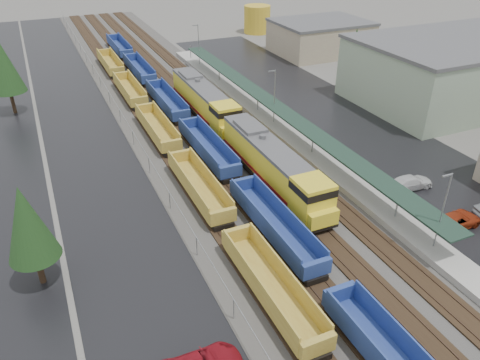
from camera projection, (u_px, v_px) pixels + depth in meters
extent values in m
cube|color=#302D2B|center=(185.00, 112.00, 69.28)|extent=(20.00, 160.00, 0.08)
cube|color=black|center=(145.00, 118.00, 67.11)|extent=(2.60, 160.00, 0.15)
cube|color=#473326|center=(140.00, 118.00, 66.80)|extent=(0.08, 160.00, 0.07)
cube|color=#473326|center=(150.00, 116.00, 67.30)|extent=(0.08, 160.00, 0.07)
cube|color=black|center=(172.00, 113.00, 68.52)|extent=(2.60, 160.00, 0.15)
cube|color=#473326|center=(167.00, 113.00, 68.21)|extent=(0.08, 160.00, 0.07)
cube|color=#473326|center=(177.00, 112.00, 68.72)|extent=(0.08, 160.00, 0.07)
cube|color=black|center=(198.00, 109.00, 69.93)|extent=(2.60, 160.00, 0.15)
cube|color=#473326|center=(193.00, 109.00, 69.62)|extent=(0.08, 160.00, 0.07)
cube|color=#473326|center=(202.00, 108.00, 70.13)|extent=(0.08, 160.00, 0.07)
cube|color=black|center=(223.00, 105.00, 71.34)|extent=(2.60, 160.00, 0.15)
cube|color=#473326|center=(218.00, 105.00, 71.03)|extent=(0.08, 160.00, 0.07)
cube|color=#473326|center=(227.00, 104.00, 71.54)|extent=(0.08, 160.00, 0.07)
cube|color=black|center=(81.00, 129.00, 64.00)|extent=(10.00, 160.00, 0.02)
cube|color=black|center=(1.00, 142.00, 60.47)|extent=(9.00, 160.00, 0.02)
cube|color=black|center=(331.00, 116.00, 68.12)|extent=(16.00, 100.00, 0.02)
cube|color=#9E9B93|center=(273.00, 124.00, 64.59)|extent=(3.00, 80.00, 0.70)
cylinder|color=gray|center=(397.00, 206.00, 44.10)|extent=(0.16, 0.16, 2.40)
cylinder|color=gray|center=(313.00, 143.00, 55.93)|extent=(0.16, 0.16, 2.40)
cylinder|color=gray|center=(258.00, 102.00, 67.76)|extent=(0.16, 0.16, 2.40)
cylinder|color=gray|center=(219.00, 73.00, 79.58)|extent=(0.16, 0.16, 2.40)
cylinder|color=gray|center=(191.00, 52.00, 91.41)|extent=(0.16, 0.16, 2.40)
cube|color=#1B3126|center=(274.00, 105.00, 63.16)|extent=(2.60, 65.00, 0.15)
cylinder|color=gray|center=(442.00, 215.00, 39.10)|extent=(0.12, 0.12, 8.00)
cube|color=gray|center=(447.00, 176.00, 36.96)|extent=(1.00, 0.15, 0.12)
cylinder|color=gray|center=(274.00, 99.00, 62.76)|extent=(0.12, 0.12, 8.00)
cube|color=gray|center=(272.00, 71.00, 60.61)|extent=(1.00, 0.15, 0.12)
cylinder|color=gray|center=(199.00, 47.00, 86.41)|extent=(0.12, 0.12, 8.00)
cube|color=gray|center=(195.00, 25.00, 84.27)|extent=(1.00, 0.15, 0.12)
cylinder|color=gray|center=(234.00, 310.00, 33.91)|extent=(0.08, 0.08, 2.00)
cylinder|color=gray|center=(197.00, 247.00, 40.22)|extent=(0.08, 0.08, 2.00)
cylinder|color=gray|center=(170.00, 201.00, 46.52)|extent=(0.08, 0.08, 2.00)
cylinder|color=gray|center=(149.00, 166.00, 52.83)|extent=(0.08, 0.08, 2.00)
cylinder|color=gray|center=(133.00, 138.00, 59.14)|extent=(0.08, 0.08, 2.00)
cylinder|color=gray|center=(120.00, 116.00, 65.44)|extent=(0.08, 0.08, 2.00)
cylinder|color=gray|center=(109.00, 98.00, 71.75)|extent=(0.08, 0.08, 2.00)
cylinder|color=gray|center=(100.00, 82.00, 78.06)|extent=(0.08, 0.08, 2.00)
cylinder|color=gray|center=(93.00, 69.00, 84.37)|extent=(0.08, 0.08, 2.00)
cylinder|color=gray|center=(86.00, 58.00, 90.67)|extent=(0.08, 0.08, 2.00)
cylinder|color=gray|center=(80.00, 48.00, 96.98)|extent=(0.08, 0.08, 2.00)
cylinder|color=gray|center=(75.00, 40.00, 103.29)|extent=(0.08, 0.08, 2.00)
cylinder|color=gray|center=(71.00, 32.00, 109.60)|extent=(0.08, 0.08, 2.00)
cylinder|color=gray|center=(67.00, 25.00, 115.90)|extent=(0.08, 0.08, 2.00)
cylinder|color=gray|center=(63.00, 19.00, 122.21)|extent=(0.08, 0.08, 2.00)
cube|color=gray|center=(119.00, 109.00, 64.94)|extent=(0.05, 160.00, 0.05)
cube|color=#95A98F|center=(457.00, 71.00, 71.69)|extent=(30.00, 20.00, 9.00)
cube|color=#59595B|center=(464.00, 40.00, 69.30)|extent=(30.60, 20.40, 0.50)
cube|color=tan|center=(320.00, 38.00, 96.27)|extent=(18.00, 14.00, 6.00)
cube|color=#59595B|center=(322.00, 22.00, 94.63)|extent=(18.36, 14.28, 0.50)
cylinder|color=#332316|center=(40.00, 269.00, 37.20)|extent=(0.50, 0.50, 2.70)
cone|color=black|center=(27.00, 223.00, 34.94)|extent=(3.96, 3.96, 6.30)
cylinder|color=#332316|center=(13.00, 102.00, 68.24)|extent=(0.50, 0.50, 3.30)
cone|color=black|center=(3.00, 65.00, 65.46)|extent=(4.84, 4.84, 7.70)
cylinder|color=#332316|center=(351.00, 82.00, 76.85)|extent=(0.50, 0.50, 3.00)
cone|color=black|center=(355.00, 51.00, 74.33)|extent=(4.40, 4.40, 7.00)
cube|color=black|center=(271.00, 176.00, 50.96)|extent=(3.18, 21.18, 0.42)
cube|color=yellow|center=(267.00, 158.00, 50.89)|extent=(2.96, 16.94, 3.18)
cube|color=yellow|center=(312.00, 198.00, 43.44)|extent=(3.18, 3.39, 3.60)
cube|color=black|center=(313.00, 188.00, 42.90)|extent=(3.23, 3.44, 0.74)
cube|color=yellow|center=(322.00, 218.00, 42.47)|extent=(2.96, 1.06, 1.48)
cube|color=#59595B|center=(267.00, 144.00, 50.04)|extent=(3.02, 16.94, 0.37)
cube|color=maroon|center=(254.00, 171.00, 51.00)|extent=(0.04, 16.94, 0.37)
cube|color=maroon|center=(278.00, 165.00, 52.06)|extent=(0.04, 16.94, 0.37)
cube|color=black|center=(270.00, 180.00, 51.17)|extent=(2.33, 6.35, 0.64)
cube|color=black|center=(306.00, 214.00, 45.28)|extent=(2.54, 4.24, 0.53)
cube|color=black|center=(243.00, 151.00, 56.96)|extent=(2.54, 4.24, 0.53)
cylinder|color=#59595B|center=(263.00, 137.00, 50.71)|extent=(0.74, 0.74, 0.53)
cube|color=#59595B|center=(250.00, 127.00, 53.24)|extent=(2.54, 4.24, 0.53)
cube|color=black|center=(204.00, 111.00, 67.52)|extent=(3.18, 21.18, 0.42)
cube|color=yellow|center=(201.00, 96.00, 67.45)|extent=(2.96, 16.94, 3.18)
cube|color=yellow|center=(225.00, 118.00, 59.99)|extent=(3.18, 3.39, 3.60)
cube|color=black|center=(225.00, 110.00, 59.46)|extent=(3.23, 3.44, 0.74)
cube|color=yellow|center=(231.00, 131.00, 59.02)|extent=(2.96, 1.06, 1.48)
cube|color=#59595B|center=(200.00, 85.00, 66.59)|extent=(3.02, 16.94, 0.37)
cube|color=maroon|center=(191.00, 106.00, 67.55)|extent=(0.04, 16.94, 0.37)
cube|color=maroon|center=(211.00, 103.00, 68.62)|extent=(0.04, 16.94, 0.37)
cube|color=black|center=(204.00, 113.00, 67.73)|extent=(2.33, 6.35, 0.64)
cube|color=black|center=(223.00, 132.00, 61.83)|extent=(2.54, 4.24, 0.53)
cube|color=black|center=(187.00, 96.00, 73.52)|extent=(2.54, 4.24, 0.53)
cylinder|color=#59595B|center=(198.00, 81.00, 67.27)|extent=(0.74, 0.74, 0.53)
cube|color=#59595B|center=(190.00, 75.00, 69.80)|extent=(2.54, 4.24, 0.53)
cube|color=#A6822E|center=(271.00, 289.00, 35.92)|extent=(2.61, 12.72, 0.25)
cube|color=#A6822E|center=(256.00, 285.00, 35.02)|extent=(0.15, 12.72, 1.80)
cube|color=#A6822E|center=(286.00, 276.00, 35.91)|extent=(0.15, 12.72, 1.80)
cube|color=#A6822E|center=(318.00, 346.00, 30.40)|extent=(2.61, 0.50, 1.40)
cube|color=#A6822E|center=(237.00, 235.00, 40.74)|extent=(2.61, 0.50, 1.40)
cube|color=black|center=(311.00, 349.00, 31.45)|extent=(2.01, 2.21, 0.50)
cube|color=black|center=(240.00, 249.00, 40.69)|extent=(2.01, 2.21, 0.50)
cube|color=#A6822E|center=(199.00, 189.00, 48.71)|extent=(2.61, 12.72, 0.25)
cube|color=#A6822E|center=(187.00, 184.00, 47.81)|extent=(0.15, 12.72, 1.80)
cube|color=#A6822E|center=(210.00, 179.00, 48.70)|extent=(0.15, 12.72, 1.80)
cube|color=#A6822E|center=(223.00, 216.00, 43.19)|extent=(2.61, 0.50, 1.40)
cube|color=#A6822E|center=(180.00, 157.00, 53.53)|extent=(2.61, 0.50, 1.40)
cube|color=black|center=(220.00, 221.00, 44.25)|extent=(2.01, 2.21, 0.50)
cube|color=black|center=(182.00, 167.00, 53.48)|extent=(2.01, 2.21, 0.50)
cube|color=#A6822E|center=(157.00, 131.00, 61.50)|extent=(2.61, 12.72, 0.25)
cube|color=#A6822E|center=(147.00, 126.00, 60.61)|extent=(0.15, 12.72, 1.80)
cube|color=#A6822E|center=(166.00, 123.00, 61.49)|extent=(0.15, 12.72, 1.80)
cube|color=#A6822E|center=(172.00, 146.00, 55.98)|extent=(2.61, 0.50, 1.40)
cube|color=#A6822E|center=(145.00, 109.00, 66.32)|extent=(2.61, 0.50, 1.40)
cube|color=black|center=(171.00, 151.00, 57.04)|extent=(2.01, 2.21, 0.50)
cube|color=black|center=(146.00, 117.00, 66.27)|extent=(2.01, 2.21, 0.50)
cube|color=#A6822E|center=(130.00, 92.00, 74.30)|extent=(2.61, 12.72, 0.25)
cube|color=#A6822E|center=(121.00, 88.00, 73.40)|extent=(0.15, 12.72, 1.80)
cube|color=#A6822E|center=(137.00, 86.00, 74.28)|extent=(0.15, 12.72, 1.80)
cube|color=#A6822E|center=(139.00, 102.00, 68.77)|extent=(2.61, 0.50, 1.40)
cube|color=#A6822E|center=(121.00, 76.00, 79.11)|extent=(2.61, 0.50, 1.40)
cube|color=black|center=(139.00, 106.00, 69.83)|extent=(2.01, 2.21, 0.50)
cube|color=black|center=(122.00, 83.00, 79.07)|extent=(2.01, 2.21, 0.50)
cube|color=#A6822E|center=(111.00, 65.00, 87.09)|extent=(2.61, 12.72, 0.25)
cube|color=#A6822E|center=(103.00, 61.00, 86.19)|extent=(0.15, 12.72, 1.80)
cube|color=#A6822E|center=(117.00, 60.00, 87.08)|extent=(0.15, 12.72, 1.80)
cube|color=#A6822E|center=(117.00, 71.00, 81.56)|extent=(2.61, 0.50, 1.40)
cube|color=#A6822E|center=(104.00, 53.00, 91.91)|extent=(2.61, 0.50, 1.40)
cube|color=black|center=(117.00, 76.00, 82.62)|extent=(2.01, 2.21, 0.50)
cube|color=black|center=(105.00, 59.00, 91.86)|extent=(2.01, 2.21, 0.50)
cube|color=navy|center=(421.00, 360.00, 29.24)|extent=(0.15, 13.79, 1.81)
cube|color=navy|center=(339.00, 294.00, 34.49)|extent=(2.61, 0.50, 1.41)
cube|color=black|center=(343.00, 310.00, 34.44)|extent=(2.01, 2.21, 0.50)
cube|color=navy|center=(274.00, 227.00, 42.89)|extent=(2.61, 13.79, 0.25)
cube|color=navy|center=(262.00, 223.00, 42.00)|extent=(0.15, 13.79, 1.81)
cube|color=navy|center=(287.00, 216.00, 42.88)|extent=(0.15, 13.79, 1.81)
cube|color=navy|center=(316.00, 268.00, 36.95)|extent=(2.61, 0.50, 1.41)
cube|color=navy|center=(242.00, 185.00, 48.14)|extent=(2.61, 0.50, 1.41)
cube|color=black|center=(311.00, 273.00, 38.00)|extent=(2.01, 2.21, 0.50)
cube|color=black|center=(245.00, 196.00, 48.09)|extent=(2.01, 2.21, 0.50)
cube|color=navy|center=(208.00, 150.00, 56.54)|extent=(2.61, 13.79, 0.25)
cube|color=navy|center=(197.00, 145.00, 55.64)|extent=(0.15, 13.79, 1.81)
cube|color=navy|center=(217.00, 142.00, 56.53)|extent=(0.15, 13.79, 1.81)
cube|color=navy|center=(231.00, 171.00, 50.59)|extent=(2.61, 0.50, 1.41)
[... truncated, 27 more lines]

